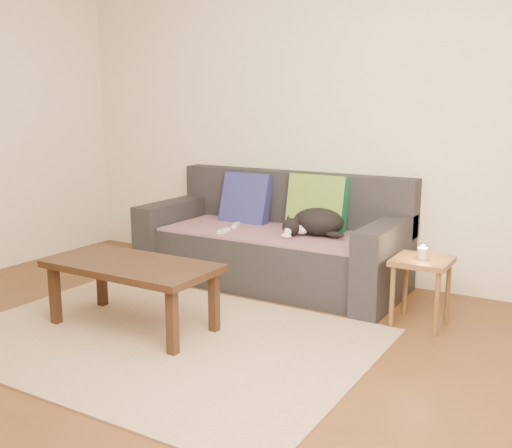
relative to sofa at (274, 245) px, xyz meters
The scene contains 13 objects.
ground 1.60m from the sofa, 90.00° to the right, with size 4.50×4.50×0.00m, color brown.
back_wall 1.08m from the sofa, 90.00° to the left, with size 4.50×0.04×2.60m, color beige.
sofa is the anchor object (origin of this frame).
throw_blanket 0.15m from the sofa, 90.00° to the right, with size 1.66×0.74×0.02m, color #42284C.
cushion_navy 0.52m from the sofa, 155.49° to the left, with size 0.43×0.11×0.43m, color #131F51.
cushion_green 0.47m from the sofa, 29.66° to the left, with size 0.48×0.12×0.48m, color #0C512F.
cat 0.45m from the sofa, ahead, with size 0.48×0.41×0.21m.
wii_remote_a 0.35m from the sofa, 160.52° to the right, with size 0.15×0.04×0.03m, color white.
wii_remote_b 0.45m from the sofa, 129.86° to the right, with size 0.15×0.04×0.03m, color white.
side_table 1.33m from the sofa, 15.19° to the right, with size 0.36×0.36×0.45m.
candle 1.34m from the sofa, 15.19° to the right, with size 0.06×0.06×0.09m.
rug 1.45m from the sofa, 90.00° to the right, with size 2.50×1.80×0.01m, color tan.
coffee_table 1.40m from the sofa, 101.48° to the right, with size 1.10×0.55×0.44m.
Camera 1 is at (2.27, -2.54, 1.43)m, focal length 42.00 mm.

